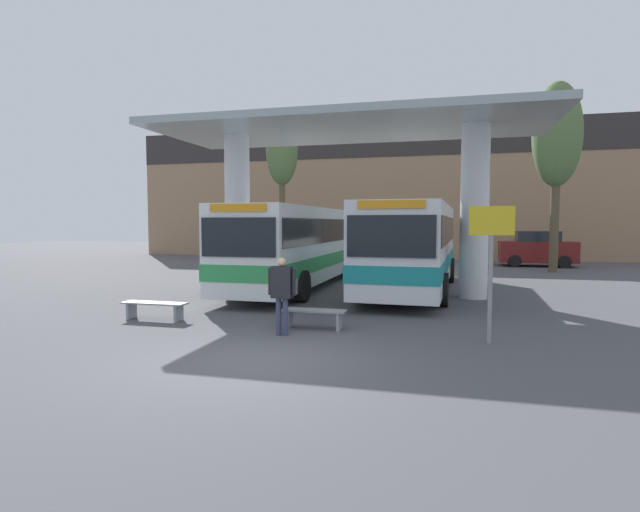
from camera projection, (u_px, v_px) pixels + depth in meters
ground_plane at (252, 361)px, 9.11m from camera, size 100.00×100.00×0.00m
townhouse_backdrop at (400, 181)px, 35.03m from camera, size 40.00×0.58×9.40m
station_canopy at (349, 157)px, 17.46m from camera, size 13.49×5.80×5.98m
transit_bus_left_bay at (299, 243)px, 19.49m from camera, size 2.69×11.69×3.08m
transit_bus_center_bay at (413, 243)px, 18.44m from camera, size 3.11×11.09×3.14m
waiting_bench_near_pillar at (155, 307)px, 12.91m from camera, size 1.73×0.44×0.46m
waiting_bench_mid_platform at (314, 315)px, 11.83m from camera, size 1.53×0.44×0.46m
info_sign_platform at (491, 246)px, 10.28m from camera, size 0.90×0.09×2.86m
pedestrian_waiting at (282, 288)px, 11.08m from camera, size 0.64×0.25×1.75m
poplar_tree_behind_left at (282, 153)px, 29.42m from camera, size 1.87×1.87×8.87m
poplar_tree_behind_right at (557, 137)px, 25.05m from camera, size 2.39×2.39×9.60m
parked_car_street at (537, 249)px, 28.89m from camera, size 4.19×2.12×2.05m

